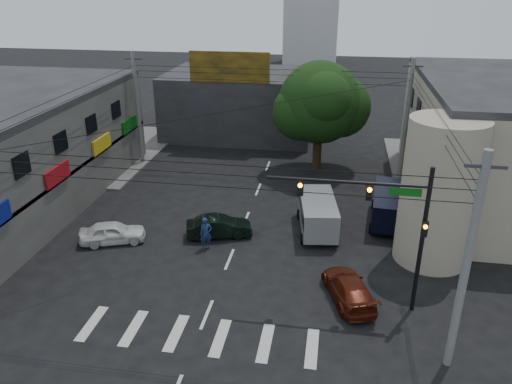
% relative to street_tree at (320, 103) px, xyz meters
% --- Properties ---
extents(ground, '(160.00, 160.00, 0.00)m').
position_rel_street_tree_xyz_m(ground, '(-4.00, -17.00, -5.47)').
color(ground, black).
rests_on(ground, ground).
extents(sidewalk_far_left, '(16.00, 16.00, 0.15)m').
position_rel_street_tree_xyz_m(sidewalk_far_left, '(-22.00, 1.00, -5.40)').
color(sidewalk_far_left, '#514F4C').
rests_on(sidewalk_far_left, ground).
extents(sidewalk_far_right, '(16.00, 16.00, 0.15)m').
position_rel_street_tree_xyz_m(sidewalk_far_right, '(14.00, 1.00, -5.40)').
color(sidewalk_far_right, '#514F4C').
rests_on(sidewalk_far_right, ground).
extents(corner_column, '(4.00, 4.00, 8.00)m').
position_rel_street_tree_xyz_m(corner_column, '(7.00, -13.00, -1.47)').
color(corner_column, gray).
rests_on(corner_column, ground).
extents(building_far, '(14.00, 10.00, 6.00)m').
position_rel_street_tree_xyz_m(building_far, '(-8.00, 9.00, -2.47)').
color(building_far, '#232326').
rests_on(building_far, ground).
extents(billboard, '(7.00, 0.30, 2.60)m').
position_rel_street_tree_xyz_m(billboard, '(-8.00, 4.10, 1.83)').
color(billboard, olive).
rests_on(billboard, building_far).
extents(street_tree, '(6.40, 6.40, 8.70)m').
position_rel_street_tree_xyz_m(street_tree, '(0.00, 0.00, 0.00)').
color(street_tree, black).
rests_on(street_tree, ground).
extents(traffic_gantry, '(7.10, 0.35, 7.20)m').
position_rel_street_tree_xyz_m(traffic_gantry, '(3.82, -18.00, -0.64)').
color(traffic_gantry, black).
rests_on(traffic_gantry, ground).
extents(utility_pole_near_right, '(0.32, 0.32, 9.20)m').
position_rel_street_tree_xyz_m(utility_pole_near_right, '(6.50, -21.50, -0.87)').
color(utility_pole_near_right, '#59595B').
rests_on(utility_pole_near_right, ground).
extents(utility_pole_far_left, '(0.32, 0.32, 9.20)m').
position_rel_street_tree_xyz_m(utility_pole_far_left, '(-14.50, -1.00, -0.87)').
color(utility_pole_far_left, '#59595B').
rests_on(utility_pole_far_left, ground).
extents(utility_pole_far_right, '(0.32, 0.32, 9.20)m').
position_rel_street_tree_xyz_m(utility_pole_far_right, '(6.50, -1.00, -0.87)').
color(utility_pole_far_right, '#59595B').
rests_on(utility_pole_far_right, ground).
extents(dark_sedan, '(3.52, 4.67, 1.29)m').
position_rel_street_tree_xyz_m(dark_sedan, '(-5.17, -12.49, -4.83)').
color(dark_sedan, black).
rests_on(dark_sedan, ground).
extents(white_compact, '(3.97, 4.76, 1.29)m').
position_rel_street_tree_xyz_m(white_compact, '(-11.20, -14.21, -4.83)').
color(white_compact, silver).
rests_on(white_compact, ground).
extents(maroon_sedan, '(4.38, 5.38, 1.25)m').
position_rel_street_tree_xyz_m(maroon_sedan, '(2.50, -17.69, -4.85)').
color(maroon_sedan, '#49150A').
rests_on(maroon_sedan, ground).
extents(silver_minivan, '(5.47, 3.46, 2.10)m').
position_rel_street_tree_xyz_m(silver_minivan, '(0.63, -10.78, -4.42)').
color(silver_minivan, '#96979D').
rests_on(silver_minivan, ground).
extents(navy_van, '(5.56, 2.91, 2.08)m').
position_rel_street_tree_xyz_m(navy_van, '(5.05, -8.81, -4.43)').
color(navy_van, black).
rests_on(navy_van, ground).
extents(traffic_officer, '(1.09, 1.05, 1.94)m').
position_rel_street_tree_xyz_m(traffic_officer, '(-5.56, -14.05, -4.50)').
color(traffic_officer, '#15274C').
rests_on(traffic_officer, ground).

